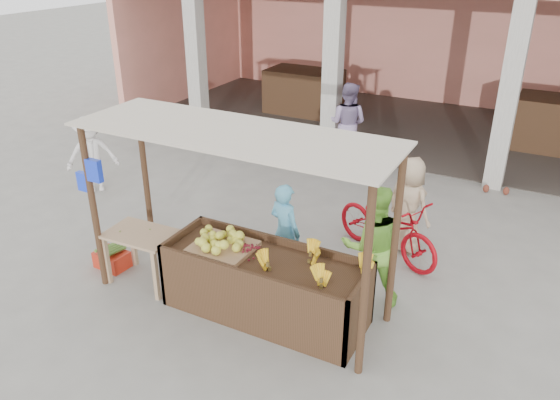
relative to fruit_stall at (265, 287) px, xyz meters
The scene contains 18 objects.
ground 0.64m from the fruit_stall, behind, with size 60.00×60.00×0.00m, color slate.
market_building 9.23m from the fruit_stall, 92.86° to the left, with size 14.40×6.40×4.20m.
fruit_stall is the anchor object (origin of this frame).
stall_awning 1.66m from the fruit_stall, behind, with size 4.09×1.35×2.39m.
banana_heap 0.83m from the fruit_stall, ahead, with size 1.21×0.66×0.22m, color yellow, non-canonical shape.
melon_tray 0.78m from the fruit_stall, behind, with size 0.77×0.67×0.20m.
berry_heap 0.55m from the fruit_stall, 167.49° to the left, with size 0.49×0.40×0.15m, color maroon.
side_table 1.89m from the fruit_stall, behind, with size 0.99×0.68×0.78m.
papaya_pile 1.94m from the fruit_stall, behind, with size 0.76×0.44×0.22m, color #508E2E, non-canonical shape.
red_crate 2.57m from the fruit_stall, behind, with size 0.48×0.34×0.25m, color red.
plantain_bundle 2.56m from the fruit_stall, behind, with size 0.39×0.27×0.08m, color #54812F, non-canonical shape.
produce_sacks 5.71m from the fruit_stall, 68.31° to the left, with size 0.81×0.50×0.62m.
vendor_blue 1.01m from the fruit_stall, 101.78° to the left, with size 0.57×0.42×1.53m, color #59B3DA.
vendor_green 1.49m from the fruit_stall, 39.79° to the left, with size 0.85×0.49×1.77m, color #7EC53F.
motorcycle 2.33m from the fruit_stall, 66.54° to the left, with size 1.99×0.69×1.04m, color #9F0711.
shopper_a 5.16m from the fruit_stall, 158.71° to the left, with size 1.03×0.51×1.60m, color silver.
shopper_c 2.75m from the fruit_stall, 65.59° to the left, with size 0.81×0.53×1.69m, color tan.
shopper_f 5.69m from the fruit_stall, 100.95° to the left, with size 0.93×0.54×1.91m, color #8E79A2.
Camera 1 is at (3.36, -5.04, 4.40)m, focal length 35.00 mm.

